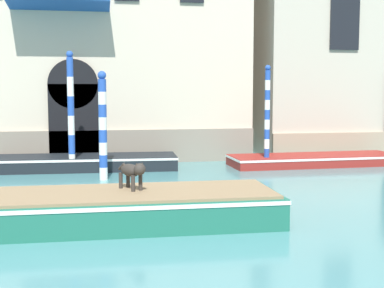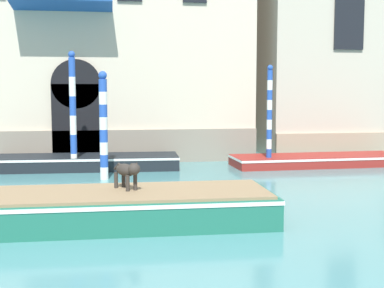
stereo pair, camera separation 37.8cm
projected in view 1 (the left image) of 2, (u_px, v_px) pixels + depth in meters
boat_foreground at (110, 208)px, 11.34m from camera, size 7.25×2.36×0.71m
dog_on_deck at (132, 171)px, 11.52m from camera, size 0.58×0.85×0.63m
boat_moored_near_palazzo at (84, 162)px, 19.16m from camera, size 6.70×2.11×0.49m
boat_moored_far at (314, 160)px, 20.24m from camera, size 6.51×2.12×0.39m
mooring_pole_0 at (267, 116)px, 19.36m from camera, size 0.20×0.20×3.74m
mooring_pole_1 at (103, 125)px, 16.83m from camera, size 0.27×0.27×3.44m
mooring_pole_2 at (71, 112)px, 18.17m from camera, size 0.23×0.23×4.16m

